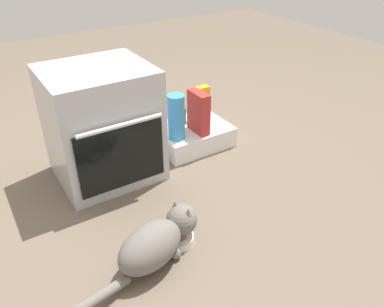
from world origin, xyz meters
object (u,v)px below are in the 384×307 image
Objects in this scene: pantry_cabinet at (192,135)px; cat at (156,242)px; soda_can at (181,116)px; juice_carton at (202,103)px; food_bowl at (179,238)px; oven at (102,125)px; cereal_box at (199,112)px; water_bottle at (176,117)px.

cat is at bearing -130.94° from pantry_cabinet.
soda_can is 0.50× the size of juice_carton.
cat is 5.85× the size of soda_can.
food_bowl is 1.03m from soda_can.
oven is 2.44× the size of cereal_box.
cat is 0.94m from water_bottle.
food_bowl is 1.25× the size of soda_can.
water_bottle is 0.23m from soda_can.
oven is 0.78m from juice_carton.
soda_can is (0.68, 0.91, 0.08)m from cat.
food_bowl is 0.94m from cereal_box.
water_bottle is 2.50× the size of soda_can.
water_bottle is at bearing -129.87° from soda_can.
cat is at bearing -95.84° from oven.
juice_carton is (0.17, -0.00, 0.06)m from soda_can.
cereal_box is (0.00, -0.08, 0.21)m from pantry_cabinet.
juice_carton is at bearing 49.16° from cereal_box.
juice_carton reaches higher than cat.
oven is 2.85× the size of juice_carton.
pantry_cabinet is 0.24m from juice_carton.
water_bottle reaches higher than pantry_cabinet.
oven is 1.37× the size of pantry_cabinet.
oven reaches higher than juice_carton.
juice_carton is at bearing 7.25° from oven.
pantry_cabinet is 3.34× the size of food_bowl.
pantry_cabinet is at bearing -63.06° from soda_can.
cereal_box is at bearing 28.50° from cat.
water_bottle is 0.34m from juice_carton.
cat is 1.05m from cereal_box.
pantry_cabinet is 0.22m from cereal_box.
water_bottle is at bearing -154.28° from pantry_cabinet.
pantry_cabinet is at bearing 25.72° from water_bottle.
oven is 4.57× the size of food_bowl.
food_bowl is 0.53× the size of cereal_box.
cereal_box is at bearing -89.40° from pantry_cabinet.
cat reaches higher than food_bowl.
juice_carton reaches higher than food_bowl.
cereal_box reaches higher than cat.
juice_carton is (0.13, 0.15, -0.02)m from cereal_box.
cat is 1.14m from soda_can.
soda_can is (0.54, 0.86, 0.17)m from food_bowl.
cereal_box is (0.72, 0.75, 0.16)m from cat.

